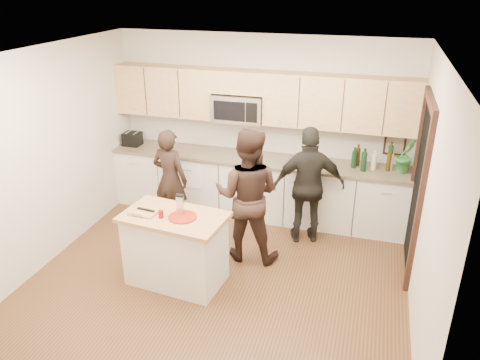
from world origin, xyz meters
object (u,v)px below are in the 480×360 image
(toaster, at_px, (132,139))
(woman_center, at_px, (247,195))
(woman_right, at_px, (309,186))
(island, at_px, (176,248))
(woman_left, at_px, (170,179))

(toaster, bearing_deg, woman_center, -27.66)
(toaster, relative_size, woman_center, 0.15)
(woman_center, height_order, woman_right, woman_center)
(island, height_order, woman_left, woman_left)
(woman_center, relative_size, woman_right, 1.07)
(toaster, xyz_separation_m, woman_left, (0.96, -0.70, -0.29))
(island, relative_size, woman_left, 0.85)
(woman_left, height_order, woman_center, woman_center)
(woman_right, bearing_deg, woman_center, 25.52)
(island, distance_m, woman_center, 1.12)
(toaster, relative_size, woman_left, 0.18)
(island, height_order, toaster, toaster)
(toaster, xyz_separation_m, woman_center, (2.25, -1.18, -0.16))
(toaster, height_order, woman_center, woman_center)
(woman_right, bearing_deg, woman_left, -12.76)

